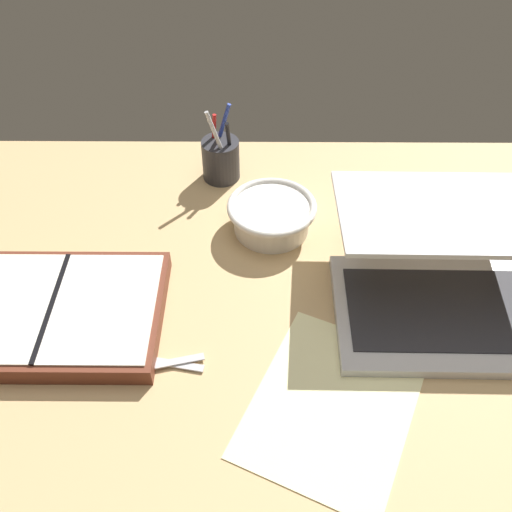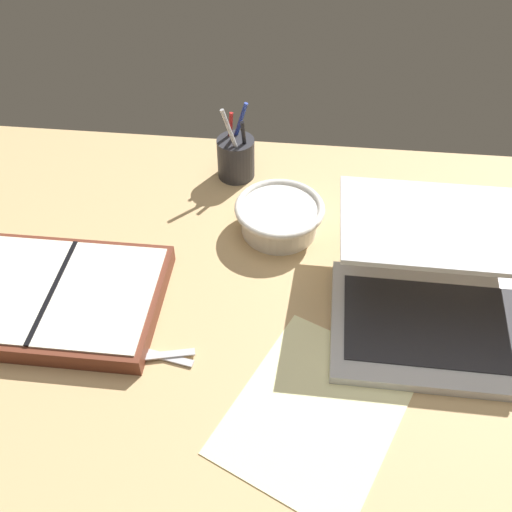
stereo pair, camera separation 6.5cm
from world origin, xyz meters
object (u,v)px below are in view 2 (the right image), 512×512
Objects in this scene: laptop at (440,291)px; bowl at (279,216)px; pen_cup at (236,157)px; planner at (56,297)px; scissors at (133,354)px.

laptop is 31.97cm from bowl.
pen_cup is (-36.82, 33.64, -0.90)cm from laptop.
pen_cup is 45.63cm from planner.
planner is 17.48cm from scissors.
planner reaches higher than scissors.
bowl reaches higher than scissors.
laptop is 2.06× the size of pen_cup.
pen_cup reaches higher than bowl.
planner is at bearing -123.06° from pen_cup.
laptop is 48.77cm from scissors.
laptop is at bearing -33.36° from bowl.
planner is (-35.03, -22.08, -1.58)cm from bowl.
bowl is 1.26× the size of scissors.
bowl is at bearing -57.69° from pen_cup.
pen_cup reaches higher than laptop.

